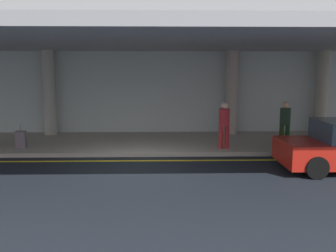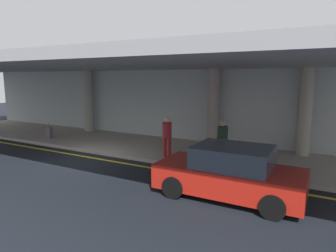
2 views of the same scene
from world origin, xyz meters
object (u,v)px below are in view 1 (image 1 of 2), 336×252
support_column_far_left (49,93)px  traveler_with_luggage (224,122)px  suitcase_upright_secondary (314,140)px  person_waiting_for_ride (285,121)px  support_column_left_mid (232,93)px  support_column_center (321,93)px  suitcase_upright_primary (21,139)px

support_column_far_left → traveler_with_luggage: (7.14, -3.05, -0.86)m
suitcase_upright_secondary → person_waiting_for_ride: bearing=-177.9°
person_waiting_for_ride → suitcase_upright_secondary: (1.02, -0.27, -0.65)m
support_column_left_mid → person_waiting_for_ride: (1.42, -2.85, -0.86)m
traveler_with_luggage → support_column_left_mid: bearing=76.3°
support_column_far_left → suitcase_upright_secondary: bearing=-16.6°
support_column_center → suitcase_upright_primary: bearing=-167.2°
support_column_left_mid → suitcase_upright_secondary: (2.43, -3.12, -1.51)m
support_column_left_mid → traveler_with_luggage: 3.29m
support_column_far_left → person_waiting_for_ride: (9.42, -2.85, -0.86)m
support_column_far_left → suitcase_upright_primary: (-0.26, -2.78, -1.51)m
suitcase_upright_primary → suitcase_upright_secondary: (10.69, -0.34, 0.00)m
support_column_center → traveler_with_luggage: size_ratio=2.17×
traveler_with_luggage → person_waiting_for_ride: (2.28, 0.20, 0.00)m
support_column_left_mid → suitcase_upright_primary: bearing=-161.4°
traveler_with_luggage → support_column_far_left: bearing=158.8°
support_column_center → traveler_with_luggage: support_column_center is taller
suitcase_upright_primary → support_column_center: bearing=12.8°
support_column_left_mid → traveler_with_luggage: support_column_left_mid is taller
suitcase_upright_primary → support_column_left_mid: bearing=18.6°
person_waiting_for_ride → support_column_left_mid: bearing=118.3°
person_waiting_for_ride → suitcase_upright_secondary: person_waiting_for_ride is taller
traveler_with_luggage → suitcase_upright_primary: size_ratio=1.87×
support_column_center → suitcase_upright_primary: (-12.26, -2.78, -1.51)m
traveler_with_luggage → suitcase_upright_secondary: traveler_with_luggage is taller
support_column_far_left → support_column_center: 12.00m
support_column_far_left → person_waiting_for_ride: support_column_far_left is taller
traveler_with_luggage → suitcase_upright_secondary: (3.30, -0.07, -0.65)m
traveler_with_luggage → person_waiting_for_ride: bearing=7.0°
support_column_far_left → support_column_left_mid: size_ratio=1.00×
support_column_far_left → support_column_left_mid: bearing=0.0°
person_waiting_for_ride → support_column_center: bearing=49.8°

